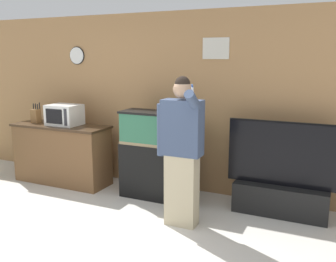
{
  "coord_description": "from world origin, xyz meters",
  "views": [
    {
      "loc": [
        2.16,
        -2.51,
        1.96
      ],
      "look_at": [
        0.24,
        1.65,
        1.05
      ],
      "focal_mm": 40.0,
      "sensor_mm": 36.0,
      "label": 1
    }
  ],
  "objects_px": {
    "aquarium_on_stand": "(159,155)",
    "person_standing": "(181,150)",
    "knife_block": "(36,116)",
    "tv_on_stand": "(281,188)",
    "counter_island": "(62,154)",
    "microwave": "(64,115)"
  },
  "relations": [
    {
      "from": "microwave",
      "to": "person_standing",
      "type": "relative_size",
      "value": 0.28
    },
    {
      "from": "aquarium_on_stand",
      "to": "person_standing",
      "type": "relative_size",
      "value": 0.7
    },
    {
      "from": "counter_island",
      "to": "aquarium_on_stand",
      "type": "relative_size",
      "value": 1.28
    },
    {
      "from": "aquarium_on_stand",
      "to": "counter_island",
      "type": "bearing_deg",
      "value": -178.58
    },
    {
      "from": "tv_on_stand",
      "to": "aquarium_on_stand",
      "type": "bearing_deg",
      "value": -175.17
    },
    {
      "from": "knife_block",
      "to": "aquarium_on_stand",
      "type": "height_order",
      "value": "knife_block"
    },
    {
      "from": "microwave",
      "to": "tv_on_stand",
      "type": "xyz_separation_m",
      "value": [
        3.26,
        0.15,
        -0.74
      ]
    },
    {
      "from": "counter_island",
      "to": "tv_on_stand",
      "type": "relative_size",
      "value": 1.14
    },
    {
      "from": "tv_on_stand",
      "to": "person_standing",
      "type": "distance_m",
      "value": 1.42
    },
    {
      "from": "aquarium_on_stand",
      "to": "person_standing",
      "type": "bearing_deg",
      "value": -47.25
    },
    {
      "from": "person_standing",
      "to": "tv_on_stand",
      "type": "bearing_deg",
      "value": 38.23
    },
    {
      "from": "knife_block",
      "to": "counter_island",
      "type": "bearing_deg",
      "value": 1.28
    },
    {
      "from": "knife_block",
      "to": "tv_on_stand",
      "type": "distance_m",
      "value": 3.87
    },
    {
      "from": "microwave",
      "to": "knife_block",
      "type": "height_order",
      "value": "knife_block"
    },
    {
      "from": "microwave",
      "to": "knife_block",
      "type": "xyz_separation_m",
      "value": [
        -0.54,
        -0.04,
        -0.04
      ]
    },
    {
      "from": "microwave",
      "to": "aquarium_on_stand",
      "type": "xyz_separation_m",
      "value": [
        1.61,
        0.01,
        -0.47
      ]
    },
    {
      "from": "knife_block",
      "to": "tv_on_stand",
      "type": "relative_size",
      "value": 0.23
    },
    {
      "from": "microwave",
      "to": "tv_on_stand",
      "type": "distance_m",
      "value": 3.34
    },
    {
      "from": "counter_island",
      "to": "knife_block",
      "type": "relative_size",
      "value": 4.91
    },
    {
      "from": "aquarium_on_stand",
      "to": "microwave",
      "type": "bearing_deg",
      "value": -179.58
    },
    {
      "from": "counter_island",
      "to": "person_standing",
      "type": "distance_m",
      "value": 2.42
    },
    {
      "from": "tv_on_stand",
      "to": "person_standing",
      "type": "relative_size",
      "value": 0.79
    }
  ]
}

